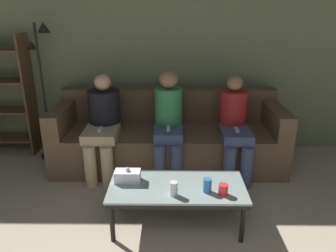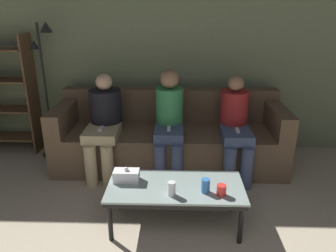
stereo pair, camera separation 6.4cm
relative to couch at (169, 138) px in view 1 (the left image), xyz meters
name	(u,v)px [view 1 (the left image)]	position (x,y,z in m)	size (l,w,h in m)	color
wall_back	(169,49)	(0.00, 0.53, 0.98)	(12.00, 0.06, 2.60)	#707F5B
couch	(169,138)	(0.00, 0.00, 0.00)	(2.65, 0.90, 0.86)	brown
coffee_table	(177,189)	(0.08, -1.23, 0.03)	(1.15, 0.55, 0.39)	#8C9E99
cup_near_left	(223,190)	(0.45, -1.37, 0.12)	(0.08, 0.08, 0.09)	red
cup_near_right	(174,189)	(0.05, -1.38, 0.13)	(0.06, 0.06, 0.12)	silver
cup_far_center	(207,185)	(0.33, -1.33, 0.13)	(0.07, 0.07, 0.12)	#3372BF
tissue_box	(128,176)	(-0.34, -1.16, 0.13)	(0.22, 0.12, 0.13)	white
standing_lamp	(43,78)	(-1.49, 0.16, 0.69)	(0.31, 0.26, 1.65)	black
seated_person_left_end	(103,121)	(-0.73, -0.22, 0.29)	(0.36, 0.72, 1.11)	tan
seated_person_mid_left	(168,120)	(0.00, -0.21, 0.31)	(0.31, 0.65, 1.16)	#47567A
seated_person_mid_right	(234,123)	(0.73, -0.24, 0.28)	(0.31, 0.70, 1.11)	#47567A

